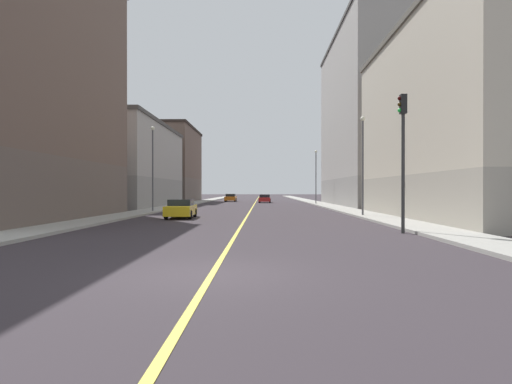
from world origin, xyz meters
TOP-DOWN VIEW (x-y plane):
  - ground_plane at (0.00, 0.00)m, footprint 400.00×400.00m
  - sidewalk_left at (9.51, 49.00)m, footprint 2.65×168.00m
  - sidewalk_right at (-9.51, 49.00)m, footprint 2.65×168.00m
  - lane_center_stripe at (0.00, 49.00)m, footprint 0.16×154.00m
  - building_left_near at (14.96, 19.09)m, footprint 8.56×22.13m
  - building_left_mid at (14.96, 44.48)m, footprint 8.56×25.93m
  - building_right_corner at (-14.96, 16.94)m, footprint 8.56×18.98m
  - building_right_midblock at (-14.96, 40.17)m, footprint 8.56×22.22m
  - building_right_distant at (-14.96, 61.86)m, footprint 8.56×17.52m
  - traffic_light_left_near at (7.77, 9.42)m, footprint 0.40×0.32m
  - street_lamp_left_near at (8.78, 21.18)m, footprint 0.36×0.36m
  - street_lamp_right_near at (-8.78, 27.15)m, footprint 0.36×0.36m
  - street_lamp_left_far at (8.78, 48.25)m, footprint 0.36×0.36m
  - car_yellow at (-4.71, 19.71)m, footprint 2.01×4.16m
  - car_orange at (-4.55, 63.52)m, footprint 2.00×4.26m
  - car_red at (1.55, 56.79)m, footprint 2.03×4.21m

SIDE VIEW (x-z plane):
  - ground_plane at x=0.00m, z-range 0.00..0.00m
  - lane_center_stripe at x=0.00m, z-range 0.00..0.01m
  - sidewalk_left at x=9.51m, z-range 0.00..0.15m
  - sidewalk_right at x=-9.51m, z-range 0.00..0.15m
  - car_red at x=1.55m, z-range -0.03..1.31m
  - car_orange at x=-4.55m, z-range -0.01..1.36m
  - car_yellow at x=-4.71m, z-range 0.00..1.35m
  - traffic_light_left_near at x=7.77m, z-range 0.92..7.41m
  - street_lamp_left_near at x=8.78m, z-range 0.91..8.37m
  - street_lamp_left_far at x=8.78m, z-range 0.92..8.47m
  - street_lamp_right_near at x=-8.78m, z-range 0.92..8.59m
  - building_right_midblock at x=-14.96m, z-range 0.01..10.23m
  - building_right_distant at x=-14.96m, z-range 0.01..13.05m
  - building_left_near at x=14.96m, z-range 0.01..13.83m
  - building_right_corner at x=-14.96m, z-range 0.01..19.35m
  - building_left_mid at x=14.96m, z-range 0.01..22.64m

